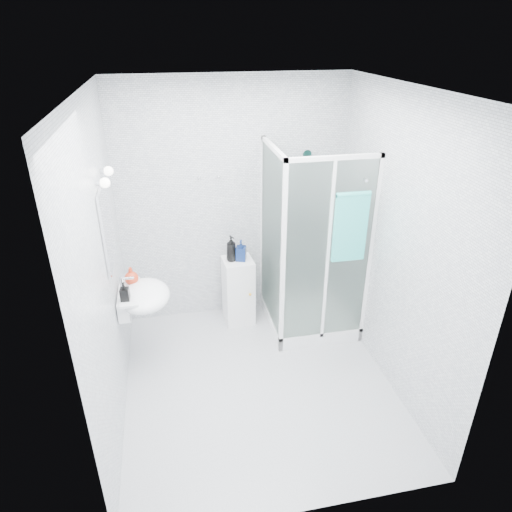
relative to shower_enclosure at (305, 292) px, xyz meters
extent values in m
cube|color=silver|center=(-0.67, -0.77, 0.85)|extent=(2.40, 2.60, 2.60)
cube|color=silver|center=(-0.67, -0.77, -0.44)|extent=(2.40, 2.60, 0.01)
cube|color=white|center=(-0.67, -0.77, 2.15)|extent=(2.40, 2.60, 0.01)
cube|color=white|center=(0.08, 0.08, -0.39)|extent=(0.90, 0.90, 0.12)
cube|color=white|center=(-0.35, 0.08, 1.53)|extent=(0.04, 0.90, 0.04)
cube|color=white|center=(0.08, -0.35, 1.53)|extent=(0.90, 0.04, 0.04)
cube|color=white|center=(-0.35, -0.35, 0.55)|extent=(0.04, 0.04, 2.00)
cube|color=white|center=(-0.36, 0.08, 0.59)|extent=(0.02, 0.82, 1.84)
cube|color=white|center=(0.08, -0.36, 0.59)|extent=(0.82, 0.02, 1.84)
cube|color=white|center=(0.08, -0.35, 0.59)|extent=(0.03, 0.04, 1.84)
cylinder|color=silver|center=(0.08, 0.47, 0.90)|extent=(0.02, 0.02, 1.00)
cylinder|color=silver|center=(0.08, 0.44, 1.37)|extent=(0.09, 0.05, 0.09)
cylinder|color=silver|center=(0.13, 0.50, 0.60)|extent=(0.12, 0.04, 0.12)
cylinder|color=silver|center=(0.36, -0.39, 1.33)|extent=(0.03, 0.05, 0.03)
cube|color=white|center=(-1.81, -0.32, 0.30)|extent=(0.10, 0.40, 0.18)
ellipsoid|color=white|center=(-1.63, -0.32, 0.35)|extent=(0.46, 0.56, 0.20)
cube|color=white|center=(-1.75, -0.32, 0.40)|extent=(0.16, 0.50, 0.02)
cylinder|color=silver|center=(-1.81, -0.32, 0.48)|extent=(0.04, 0.04, 0.16)
cylinder|color=silver|center=(-1.76, -0.32, 0.55)|extent=(0.12, 0.02, 0.02)
cube|color=white|center=(-1.85, -0.32, 1.05)|extent=(0.02, 0.60, 0.70)
cylinder|color=silver|center=(-1.84, -0.48, 1.47)|extent=(0.05, 0.04, 0.04)
sphere|color=white|center=(-1.80, -0.48, 1.47)|extent=(0.08, 0.08, 0.08)
cylinder|color=silver|center=(-1.84, -0.16, 1.47)|extent=(0.05, 0.04, 0.04)
sphere|color=white|center=(-1.80, -0.16, 1.47)|extent=(0.08, 0.08, 0.08)
cylinder|color=silver|center=(-1.02, 0.50, 1.17)|extent=(0.02, 0.04, 0.02)
sphere|color=silver|center=(-1.02, 0.48, 1.17)|extent=(0.03, 0.03, 0.03)
cylinder|color=silver|center=(-0.82, 0.50, 1.17)|extent=(0.02, 0.04, 0.02)
sphere|color=silver|center=(-0.82, 0.48, 1.17)|extent=(0.03, 0.03, 0.03)
cube|color=white|center=(-0.67, 0.29, -0.07)|extent=(0.33, 0.33, 0.76)
cube|color=white|center=(-0.67, 0.14, -0.07)|extent=(0.28, 0.03, 0.64)
sphere|color=gold|center=(-0.57, 0.13, -0.03)|extent=(0.03, 0.03, 0.03)
cube|color=#34C5BB|center=(0.26, -0.40, 0.89)|extent=(0.31, 0.04, 0.65)
cylinder|color=#34C5BB|center=(0.26, -0.40, 1.21)|extent=(0.31, 0.05, 0.05)
imported|color=black|center=(-0.74, 0.30, 0.45)|extent=(0.14, 0.14, 0.28)
imported|color=navy|center=(-0.64, 0.29, 0.42)|extent=(0.13, 0.13, 0.23)
imported|color=red|center=(-1.73, -0.18, 0.50)|extent=(0.15, 0.15, 0.16)
imported|color=black|center=(-1.78, -0.46, 0.50)|extent=(0.08, 0.08, 0.17)
camera|label=1|loc=(-1.34, -3.96, 2.53)|focal=32.00mm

